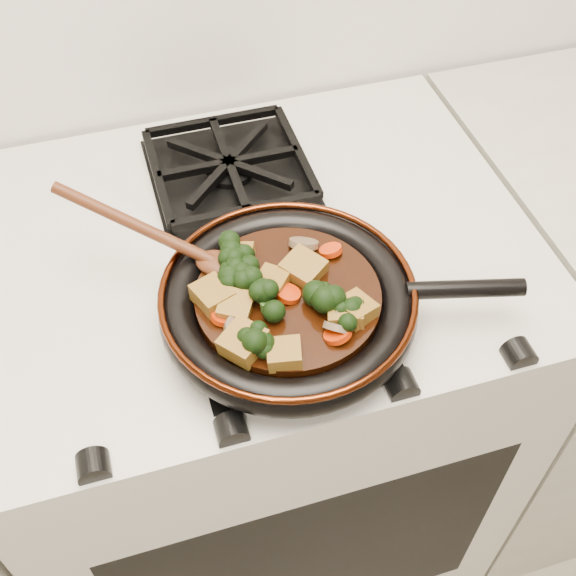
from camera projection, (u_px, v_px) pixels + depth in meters
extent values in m
cube|color=beige|center=(263.00, 410.00, 1.33)|extent=(0.76, 0.60, 0.90)
cylinder|color=black|center=(288.00, 308.00, 0.86)|extent=(0.28, 0.28, 0.01)
torus|color=black|center=(288.00, 303.00, 0.86)|extent=(0.31, 0.31, 0.04)
torus|color=#461A0A|center=(288.00, 292.00, 0.84)|extent=(0.30, 0.30, 0.01)
cylinder|color=black|center=(465.00, 289.00, 0.85)|extent=(0.14, 0.06, 0.02)
cylinder|color=black|center=(288.00, 300.00, 0.85)|extent=(0.22, 0.22, 0.02)
cube|color=brown|center=(244.00, 342.00, 0.79)|extent=(0.06, 0.06, 0.03)
cube|color=brown|center=(303.00, 269.00, 0.86)|extent=(0.06, 0.06, 0.03)
cube|color=brown|center=(239.00, 258.00, 0.87)|extent=(0.05, 0.05, 0.02)
cube|color=brown|center=(213.00, 296.00, 0.83)|extent=(0.05, 0.05, 0.03)
cube|color=brown|center=(356.00, 309.00, 0.82)|extent=(0.05, 0.05, 0.03)
cube|color=brown|center=(272.00, 281.00, 0.85)|extent=(0.05, 0.05, 0.02)
cube|color=brown|center=(285.00, 354.00, 0.78)|extent=(0.05, 0.04, 0.02)
cube|color=brown|center=(235.00, 307.00, 0.82)|extent=(0.05, 0.05, 0.03)
cube|color=brown|center=(346.00, 312.00, 0.82)|extent=(0.05, 0.05, 0.03)
cylinder|color=red|center=(331.00, 250.00, 0.88)|extent=(0.03, 0.03, 0.02)
cylinder|color=red|center=(288.00, 294.00, 0.84)|extent=(0.03, 0.03, 0.02)
cylinder|color=red|center=(338.00, 334.00, 0.80)|extent=(0.04, 0.03, 0.03)
cylinder|color=red|center=(222.00, 317.00, 0.82)|extent=(0.03, 0.03, 0.02)
cylinder|color=brown|center=(304.00, 243.00, 0.89)|extent=(0.05, 0.05, 0.03)
cylinder|color=brown|center=(238.00, 328.00, 0.80)|extent=(0.04, 0.04, 0.02)
cylinder|color=brown|center=(345.00, 320.00, 0.81)|extent=(0.04, 0.03, 0.03)
cylinder|color=brown|center=(255.00, 338.00, 0.79)|extent=(0.05, 0.05, 0.03)
cylinder|color=brown|center=(337.00, 328.00, 0.80)|extent=(0.04, 0.04, 0.03)
ellipsoid|color=#4E2310|center=(218.00, 263.00, 0.87)|extent=(0.07, 0.07, 0.02)
cylinder|color=#4E2310|center=(136.00, 225.00, 0.87)|extent=(0.02, 0.02, 0.22)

